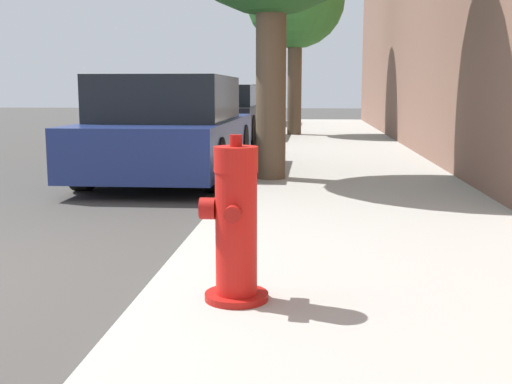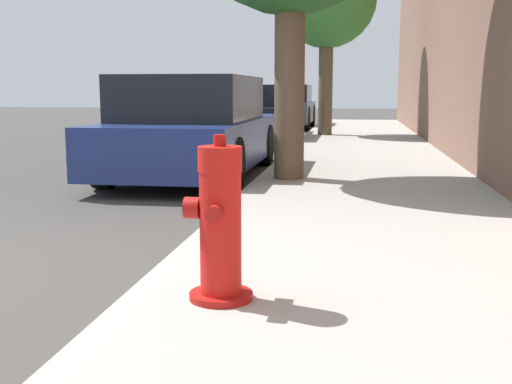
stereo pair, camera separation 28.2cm
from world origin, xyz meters
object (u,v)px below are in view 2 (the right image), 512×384
Objects in this scene: parked_car_near at (194,128)px; parked_car_mid at (252,114)px; parked_car_far at (285,107)px; fire_hydrant at (220,226)px.

parked_car_near is 1.04× the size of parked_car_mid.
parked_car_far is at bearing 89.94° from parked_car_near.
parked_car_near is at bearing -88.89° from parked_car_mid.
parked_car_mid is 1.12× the size of parked_car_far.
parked_car_far is at bearing 95.12° from fire_hydrant.
parked_car_far is at bearing 88.75° from parked_car_mid.
parked_car_far is (0.13, 5.73, 0.02)m from parked_car_mid.
fire_hydrant is 0.19× the size of parked_car_near.
parked_car_far is (-1.54, 17.23, 0.14)m from fire_hydrant.
parked_car_mid reaches higher than fire_hydrant.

